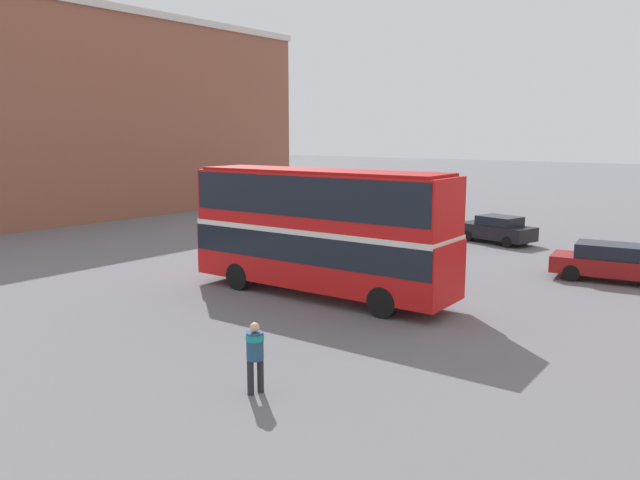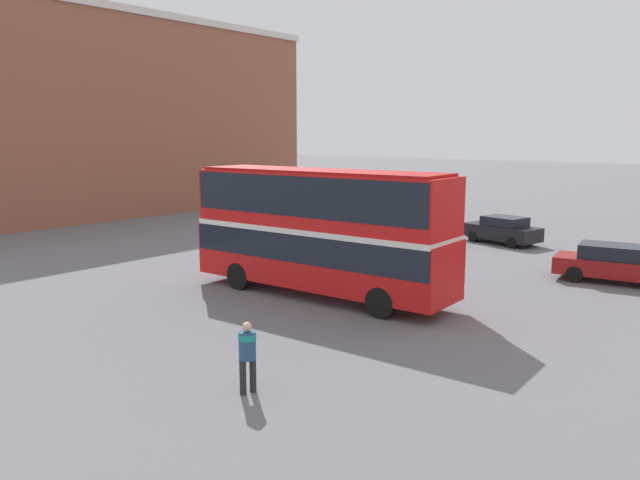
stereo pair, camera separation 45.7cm
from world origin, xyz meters
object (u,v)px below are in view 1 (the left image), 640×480
object	(u,v)px
parked_car_kerb_near	(611,262)
parked_car_kerb_far	(497,229)
double_decker_bus	(320,225)
pedestrian_foreground	(255,350)

from	to	relation	value
parked_car_kerb_near	parked_car_kerb_far	distance (m)	9.33
double_decker_bus	parked_car_kerb_far	size ratio (longest dim) A/B	2.36
pedestrian_foreground	double_decker_bus	bearing A→B (deg)	-42.60
pedestrian_foreground	parked_car_kerb_far	xyz separation A→B (m)	(-3.58, 23.02, -0.29)
double_decker_bus	parked_car_kerb_near	distance (m)	12.30
parked_car_kerb_far	double_decker_bus	bearing A→B (deg)	100.86
pedestrian_foreground	parked_car_kerb_near	distance (m)	17.52
double_decker_bus	parked_car_kerb_far	distance (m)	15.21
parked_car_kerb_near	parked_car_kerb_far	bearing A→B (deg)	132.17
double_decker_bus	parked_car_kerb_near	world-z (taller)	double_decker_bus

